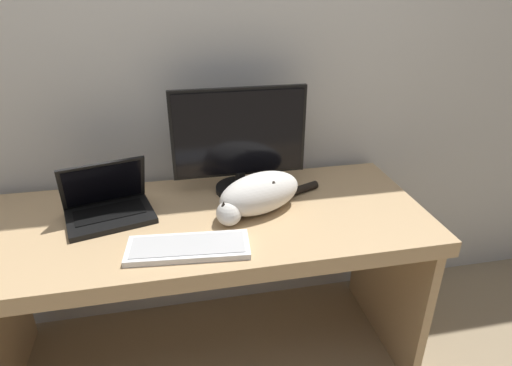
% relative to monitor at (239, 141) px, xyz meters
% --- Properties ---
extents(wall_back, '(6.40, 0.06, 2.60)m').
position_rel_monitor_xyz_m(wall_back, '(-0.18, 0.21, 0.38)').
color(wall_back, silver).
rests_on(wall_back, ground_plane).
extents(desk, '(1.66, 0.67, 0.71)m').
position_rel_monitor_xyz_m(desk, '(-0.18, -0.18, -0.35)').
color(desk, tan).
rests_on(desk, ground_plane).
extents(monitor, '(0.52, 0.20, 0.42)m').
position_rel_monitor_xyz_m(monitor, '(0.00, 0.00, 0.00)').
color(monitor, black).
rests_on(monitor, desk).
extents(laptop, '(0.34, 0.28, 0.21)m').
position_rel_monitor_xyz_m(laptop, '(-0.50, -0.11, -0.17)').
color(laptop, black).
rests_on(laptop, desk).
extents(external_keyboard, '(0.40, 0.18, 0.02)m').
position_rel_monitor_xyz_m(external_keyboard, '(-0.23, -0.38, -0.20)').
color(external_keyboard, white).
rests_on(external_keyboard, desk).
extents(cat, '(0.45, 0.29, 0.15)m').
position_rel_monitor_xyz_m(cat, '(0.04, -0.18, -0.14)').
color(cat, silver).
rests_on(cat, desk).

